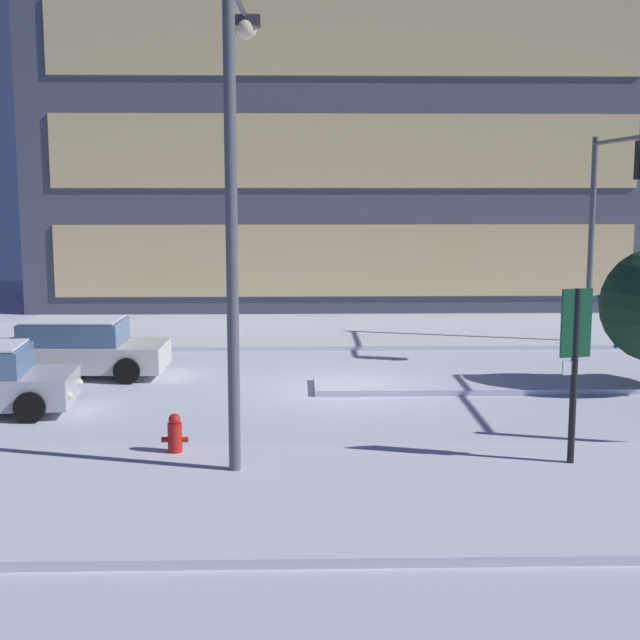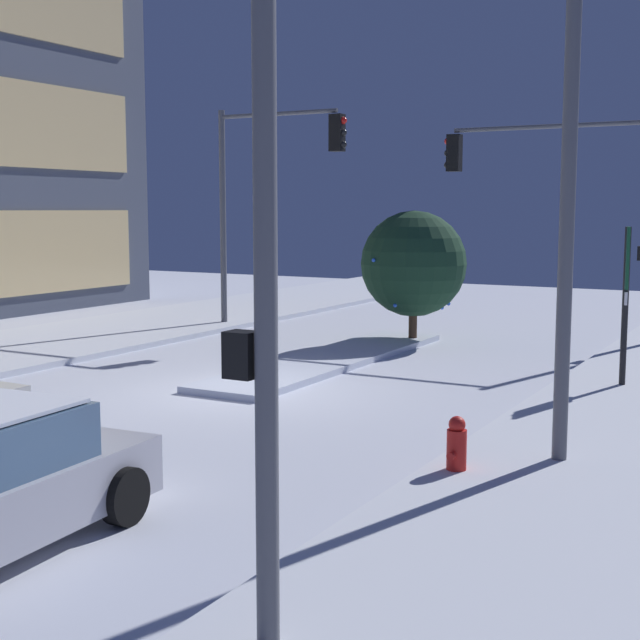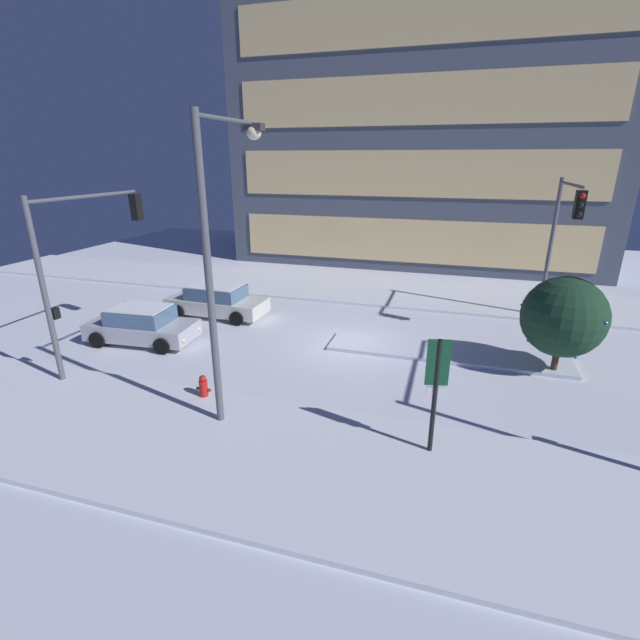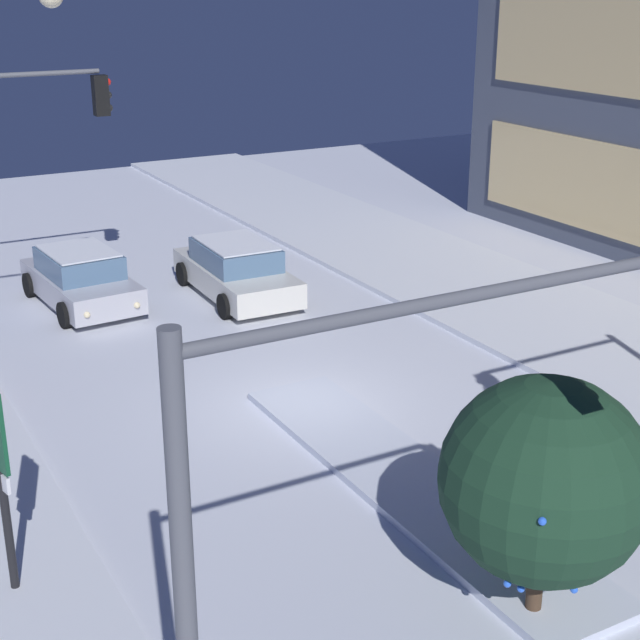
% 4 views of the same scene
% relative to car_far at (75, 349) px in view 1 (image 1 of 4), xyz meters
% --- Properties ---
extents(ground, '(52.00, 52.00, 0.00)m').
position_rel_car_far_xyz_m(ground, '(6.94, -1.77, -0.71)').
color(ground, silver).
extents(curb_strip_near, '(52.00, 5.20, 0.14)m').
position_rel_car_far_xyz_m(curb_strip_near, '(6.94, -9.50, -0.64)').
color(curb_strip_near, silver).
rests_on(curb_strip_near, ground).
extents(curb_strip_far, '(52.00, 5.20, 0.14)m').
position_rel_car_far_xyz_m(curb_strip_far, '(6.94, 5.97, -0.64)').
color(curb_strip_far, silver).
rests_on(curb_strip_far, ground).
extents(median_strip, '(9.00, 1.80, 0.14)m').
position_rel_car_far_xyz_m(median_strip, '(10.68, -1.64, -0.64)').
color(median_strip, silver).
rests_on(median_strip, ground).
extents(office_tower_main, '(24.74, 11.91, 24.87)m').
position_rel_car_far_xyz_m(office_tower_main, '(7.62, 17.26, 11.72)').
color(office_tower_main, '#4C5466').
rests_on(office_tower_main, ground).
extents(car_far, '(4.81, 2.23, 1.49)m').
position_rel_car_far_xyz_m(car_far, '(0.00, 0.00, 0.00)').
color(car_far, silver).
rests_on(car_far, ground).
extents(traffic_light_corner_far_right, '(0.32, 4.20, 6.36)m').
position_rel_car_far_xyz_m(traffic_light_corner_far_right, '(14.75, 2.57, 3.70)').
color(traffic_light_corner_far_right, '#565960').
rests_on(traffic_light_corner_far_right, ground).
extents(street_lamp_arched, '(0.56, 3.23, 8.21)m').
position_rel_car_far_xyz_m(street_lamp_arched, '(4.74, -7.53, 4.61)').
color(street_lamp_arched, '#565960').
rests_on(street_lamp_arched, ground).
extents(fire_hydrant, '(0.48, 0.26, 0.85)m').
position_rel_car_far_xyz_m(fire_hydrant, '(3.57, -7.33, -0.30)').
color(fire_hydrant, red).
rests_on(fire_hydrant, ground).
extents(parking_info_sign, '(0.55, 0.18, 3.17)m').
position_rel_car_far_xyz_m(parking_info_sign, '(10.50, -8.13, 1.32)').
color(parking_info_sign, black).
rests_on(parking_info_sign, ground).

